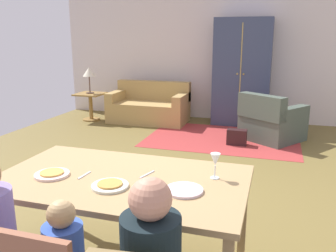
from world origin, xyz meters
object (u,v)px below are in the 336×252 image
(armoire, at_px, (242,73))
(table_lamp, at_px, (89,73))
(couch, at_px, (149,107))
(side_table, at_px, (91,103))
(plate_near_child, at_px, (110,186))
(plate_near_man, at_px, (52,174))
(plate_near_woman, at_px, (184,190))
(armchair, at_px, (271,122))
(dining_table, at_px, (121,186))
(handbag, at_px, (237,137))
(wine_glass, at_px, (215,161))

(armoire, xyz_separation_m, table_lamp, (-3.08, -0.58, -0.04))
(couch, relative_size, side_table, 2.76)
(plate_near_child, xyz_separation_m, side_table, (-2.73, 4.61, -0.39))
(plate_near_man, relative_size, plate_near_woman, 1.00)
(couch, distance_m, armoire, 2.02)
(armoire, xyz_separation_m, side_table, (-3.08, -0.58, -0.67))
(plate_near_man, relative_size, armchair, 0.21)
(couch, height_order, armoire, armoire)
(dining_table, xyz_separation_m, plate_near_woman, (0.49, -0.10, 0.07))
(dining_table, distance_m, side_table, 5.22)
(armchair, xyz_separation_m, handbag, (-0.52, -0.46, -0.19))
(dining_table, height_order, table_lamp, table_lamp)
(couch, distance_m, armchair, 2.57)
(plate_near_man, bearing_deg, plate_near_child, -6.91)
(table_lamp, bearing_deg, plate_near_woman, -54.55)
(plate_near_man, xyz_separation_m, table_lamp, (-2.24, 4.55, 0.24))
(plate_near_man, bearing_deg, dining_table, 13.63)
(wine_glass, relative_size, side_table, 0.32)
(plate_near_man, relative_size, armoire, 0.12)
(dining_table, distance_m, handbag, 3.61)
(plate_near_woman, distance_m, couch, 5.21)
(dining_table, distance_m, armchair, 4.13)
(plate_near_child, bearing_deg, table_lamp, 120.64)
(plate_near_man, relative_size, side_table, 0.43)
(dining_table, relative_size, wine_glass, 9.68)
(plate_near_child, distance_m, wine_glass, 0.75)
(plate_near_child, height_order, plate_near_woman, same)
(plate_near_man, xyz_separation_m, plate_near_woman, (0.99, 0.02, 0.00))
(wine_glass, distance_m, armchair, 3.87)
(handbag, bearing_deg, couch, 149.36)
(plate_near_woman, xyz_separation_m, armchair, (0.48, 4.09, -0.45))
(side_table, bearing_deg, plate_near_child, -59.36)
(armoire, bearing_deg, armchair, -58.53)
(armchair, bearing_deg, plate_near_woman, -96.70)
(couch, xyz_separation_m, handbag, (1.95, -1.16, -0.17))
(armoire, bearing_deg, plate_near_man, -99.32)
(dining_table, height_order, armchair, armchair)
(dining_table, height_order, plate_near_man, plate_near_man)
(plate_near_child, distance_m, handbag, 3.80)
(plate_near_child, relative_size, plate_near_woman, 1.00)
(couch, bearing_deg, side_table, -168.22)
(plate_near_woman, relative_size, couch, 0.16)
(plate_near_child, xyz_separation_m, armoire, (0.35, 5.20, 0.28))
(dining_table, height_order, plate_near_woman, plate_near_woman)
(wine_glass, relative_size, armchair, 0.16)
(plate_near_woman, xyz_separation_m, handbag, (-0.04, 3.63, -0.64))
(wine_glass, relative_size, armoire, 0.09)
(dining_table, bearing_deg, plate_near_woman, -11.42)
(table_lamp, bearing_deg, couch, 11.78)
(wine_glass, relative_size, table_lamp, 0.34)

